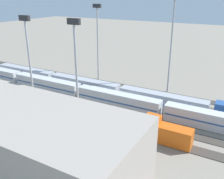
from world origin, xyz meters
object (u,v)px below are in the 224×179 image
object	(u,v)px
train_on_track_5	(165,132)
train_on_track_3	(118,100)
light_mast_2	(172,33)
train_on_track_2	(113,91)
light_mast_1	(28,52)
light_mast_0	(97,32)
light_mast_3	(76,60)

from	to	relation	value
train_on_track_5	train_on_track_3	size ratio (longest dim) A/B	0.08
train_on_track_5	light_mast_2	xyz separation A→B (m)	(8.09, -27.02, 15.34)
train_on_track_2	light_mast_2	xyz separation A→B (m)	(-11.99, -12.02, 15.44)
train_on_track_3	light_mast_1	xyz separation A→B (m)	(16.37, 12.79, 13.18)
light_mast_0	train_on_track_2	bearing A→B (deg)	136.02
train_on_track_2	light_mast_1	world-z (taller)	light_mast_1
train_on_track_5	light_mast_2	distance (m)	32.11
light_mast_1	light_mast_3	size ratio (longest dim) A/B	1.00
light_mast_3	train_on_track_5	bearing A→B (deg)	-169.24
light_mast_2	light_mast_1	bearing A→B (deg)	50.93
train_on_track_3	light_mast_1	bearing A→B (deg)	37.99
light_mast_1	light_mast_2	bearing A→B (deg)	-129.07
train_on_track_5	light_mast_3	size ratio (longest dim) A/B	0.43
light_mast_2	train_on_track_3	bearing A→B (deg)	65.32
train_on_track_2	train_on_track_5	size ratio (longest dim) A/B	9.06
train_on_track_2	light_mast_2	world-z (taller)	light_mast_2
train_on_track_2	light_mast_3	xyz separation A→B (m)	(-1.70, 18.49, 13.17)
train_on_track_3	light_mast_2	size ratio (longest dim) A/B	4.36
light_mast_1	light_mast_2	distance (m)	38.46
train_on_track_5	train_on_track_3	distance (m)	18.79
train_on_track_2	train_on_track_3	xyz separation A→B (m)	(-4.17, 5.00, -0.05)
light_mast_1	light_mast_3	distance (m)	13.92
train_on_track_2	light_mast_2	size ratio (longest dim) A/B	3.29
train_on_track_3	light_mast_3	size ratio (longest dim) A/B	5.12
train_on_track_3	light_mast_1	size ratio (longest dim) A/B	5.13
train_on_track_3	light_mast_2	distance (m)	24.30
train_on_track_5	light_mast_1	size ratio (longest dim) A/B	0.43
train_on_track_3	train_on_track_2	bearing A→B (deg)	-50.15
light_mast_1	light_mast_2	size ratio (longest dim) A/B	0.85
train_on_track_3	light_mast_3	world-z (taller)	light_mast_3
train_on_track_2	train_on_track_5	bearing A→B (deg)	143.24
light_mast_1	train_on_track_3	bearing A→B (deg)	-142.01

